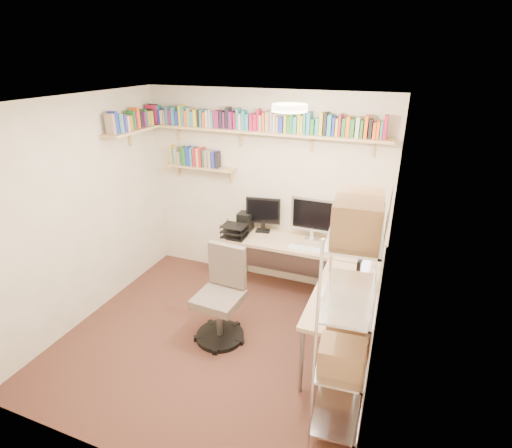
# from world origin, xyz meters

# --- Properties ---
(ground) EXTENTS (3.20, 3.20, 0.00)m
(ground) POSITION_xyz_m (0.00, 0.00, 0.00)
(ground) COLOR #4B2820
(ground) RESTS_ON ground
(room_shell) EXTENTS (3.24, 3.04, 2.52)m
(room_shell) POSITION_xyz_m (0.00, 0.00, 1.55)
(room_shell) COLOR beige
(room_shell) RESTS_ON ground
(wall_shelves) EXTENTS (3.12, 1.09, 0.80)m
(wall_shelves) POSITION_xyz_m (-0.43, 1.30, 2.02)
(wall_shelves) COLOR #DDB37C
(wall_shelves) RESTS_ON ground
(corner_desk) EXTENTS (1.97, 1.92, 1.28)m
(corner_desk) POSITION_xyz_m (0.70, 0.97, 0.73)
(corner_desk) COLOR beige
(corner_desk) RESTS_ON ground
(office_chair) EXTENTS (0.55, 0.56, 1.04)m
(office_chair) POSITION_xyz_m (0.04, 0.11, 0.44)
(office_chair) COLOR black
(office_chair) RESTS_ON ground
(wire_rack) EXTENTS (0.46, 0.83, 2.03)m
(wire_rack) POSITION_xyz_m (1.42, -0.50, 1.30)
(wire_rack) COLOR silver
(wire_rack) RESTS_ON ground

